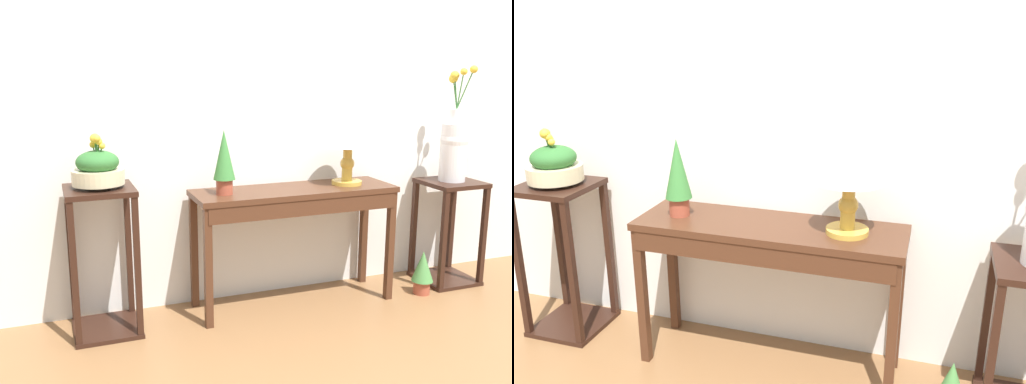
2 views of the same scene
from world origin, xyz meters
TOP-DOWN VIEW (x-y plane):
  - back_wall_with_art at (0.00, 1.42)m, footprint 9.00×0.10m
  - console_table at (0.10, 1.11)m, footprint 1.32×0.40m
  - table_lamp at (0.48, 1.13)m, footprint 0.32×0.32m
  - potted_plant_on_console at (-0.37, 1.12)m, footprint 0.13×0.13m
  - pedestal_stand_left at (-1.11, 1.13)m, footprint 0.39×0.39m
  - planter_bowl_wide_left at (-1.11, 1.13)m, footprint 0.29×0.29m
  - pedestal_stand_right at (1.31, 1.11)m, footprint 0.39×0.39m
  - flower_vase_tall_right at (1.31, 1.11)m, footprint 0.21×0.19m
  - potted_plant_floor at (1.00, 0.95)m, footprint 0.15×0.15m

SIDE VIEW (x-z plane):
  - potted_plant_floor at x=1.00m, z-range 0.02..0.32m
  - pedestal_stand_right at x=1.31m, z-range 0.00..0.75m
  - pedestal_stand_left at x=-1.11m, z-range 0.00..0.87m
  - console_table at x=0.10m, z-range 0.28..1.06m
  - planter_bowl_wide_left at x=-1.11m, z-range 0.83..1.14m
  - potted_plant_on_console at x=-0.37m, z-range 0.80..1.19m
  - flower_vase_tall_right at x=1.31m, z-range 0.61..1.41m
  - table_lamp at x=0.48m, z-range 0.88..1.36m
  - back_wall_with_art at x=0.00m, z-range 0.00..2.80m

